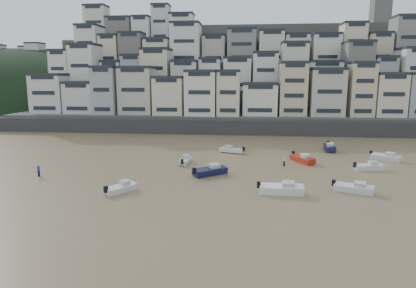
# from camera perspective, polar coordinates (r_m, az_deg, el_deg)

# --- Properties ---
(ground) EXTENTS (400.00, 400.00, 0.00)m
(ground) POSITION_cam_1_polar(r_m,az_deg,el_deg) (29.43, -11.53, -18.49)
(ground) COLOR olive
(ground) RESTS_ON ground
(sea_strip) EXTENTS (340.00, 340.00, 0.00)m
(sea_strip) POSITION_cam_1_polar(r_m,az_deg,el_deg) (207.09, -28.94, 5.29)
(sea_strip) COLOR #455363
(sea_strip) RESTS_ON ground
(harbor_wall) EXTENTS (140.00, 3.00, 3.50)m
(harbor_wall) POSITION_cam_1_polar(r_m,az_deg,el_deg) (90.34, 7.11, 2.54)
(harbor_wall) COLOR #38383A
(harbor_wall) RESTS_ON ground
(hillside) EXTENTS (141.04, 66.00, 50.00)m
(hillside) POSITION_cam_1_polar(r_m,az_deg,el_deg) (129.47, 9.04, 9.88)
(hillside) COLOR #4C4C47
(hillside) RESTS_ON ground
(headland) EXTENTS (216.00, 135.00, 53.33)m
(headland) POSITION_cam_1_polar(r_m,az_deg,el_deg) (190.46, -26.93, 5.12)
(headland) COLOR black
(headland) RESTS_ON ground
(boat_a) EXTENTS (5.81, 1.97, 1.58)m
(boat_a) POSITION_cam_1_polar(r_m,az_deg,el_deg) (45.99, 11.23, -6.60)
(boat_a) COLOR white
(boat_a) RESTS_ON ground
(boat_b) EXTENTS (5.28, 3.38, 1.37)m
(boat_b) POSITION_cam_1_polar(r_m,az_deg,el_deg) (49.10, 21.51, -6.17)
(boat_b) COLOR silver
(boat_b) RESTS_ON ground
(boat_c) EXTENTS (5.57, 5.02, 1.55)m
(boat_c) POSITION_cam_1_polar(r_m,az_deg,el_deg) (53.49, 0.31, -3.98)
(boat_c) COLOR #12163A
(boat_c) RESTS_ON ground
(boat_d) EXTENTS (4.99, 2.46, 1.30)m
(boat_d) POSITION_cam_1_polar(r_m,az_deg,el_deg) (61.40, 23.51, -3.09)
(boat_d) COLOR silver
(boat_d) RESTS_ON ground
(boat_e) EXTENTS (4.18, 5.73, 1.51)m
(boat_e) POSITION_cam_1_polar(r_m,az_deg,el_deg) (63.21, 14.30, -2.07)
(boat_e) COLOR maroon
(boat_e) RESTS_ON ground
(boat_f) EXTENTS (1.73, 4.54, 1.22)m
(boat_f) POSITION_cam_1_polar(r_m,az_deg,el_deg) (60.54, -3.53, -2.44)
(boat_f) COLOR silver
(boat_f) RESTS_ON ground
(boat_g) EXTENTS (5.16, 4.60, 1.43)m
(boat_g) POSITION_cam_1_polar(r_m,az_deg,el_deg) (69.39, 25.68, -1.72)
(boat_g) COLOR silver
(boat_g) RESTS_ON ground
(boat_h) EXTENTS (5.23, 3.20, 1.36)m
(boat_h) POSITION_cam_1_polar(r_m,az_deg,el_deg) (68.97, 3.67, -0.78)
(boat_h) COLOR silver
(boat_h) RESTS_ON ground
(boat_i) EXTENTS (2.36, 5.90, 1.57)m
(boat_i) POSITION_cam_1_polar(r_m,az_deg,el_deg) (74.50, 18.20, -0.36)
(boat_i) COLOR #12153A
(boat_i) RESTS_ON ground
(boat_j) EXTENTS (3.82, 4.51, 1.23)m
(boat_j) POSITION_cam_1_polar(r_m,az_deg,el_deg) (47.14, -13.26, -6.48)
(boat_j) COLOR silver
(boat_j) RESTS_ON ground
(person_blue) EXTENTS (0.44, 0.44, 1.74)m
(person_blue) POSITION_cam_1_polar(r_m,az_deg,el_deg) (58.00, -24.62, -3.71)
(person_blue) COLOR #1D2DDA
(person_blue) RESTS_ON ground
(person_pink) EXTENTS (0.44, 0.44, 1.74)m
(person_pink) POSITION_cam_1_polar(r_m,az_deg,el_deg) (59.90, 11.65, -2.53)
(person_pink) COLOR #D6A597
(person_pink) RESTS_ON ground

